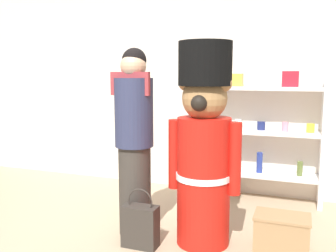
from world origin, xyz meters
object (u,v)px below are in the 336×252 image
at_px(merchandise_shelf, 261,128).
at_px(display_crate, 282,234).
at_px(person_shopper, 134,139).
at_px(teddy_bear_guard, 204,146).
at_px(shopping_bag, 140,226).

xyz_separation_m(merchandise_shelf, display_crate, (0.32, -1.26, -0.68)).
distance_m(merchandise_shelf, person_shopper, 1.64).
bearing_deg(person_shopper, merchandise_shelf, 54.25).
relative_size(teddy_bear_guard, person_shopper, 1.02).
bearing_deg(display_crate, person_shopper, -176.75).
height_order(teddy_bear_guard, display_crate, teddy_bear_guard).
height_order(merchandise_shelf, shopping_bag, merchandise_shelf).
bearing_deg(merchandise_shelf, display_crate, -75.83).
bearing_deg(merchandise_shelf, shopping_bag, -116.92).
xyz_separation_m(person_shopper, shopping_bag, (0.16, -0.24, -0.69)).
bearing_deg(display_crate, shopping_bag, -164.36).
height_order(merchandise_shelf, person_shopper, person_shopper).
distance_m(merchandise_shelf, teddy_bear_guard, 1.36).
distance_m(teddy_bear_guard, shopping_bag, 0.85).
bearing_deg(teddy_bear_guard, merchandise_shelf, 76.09).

